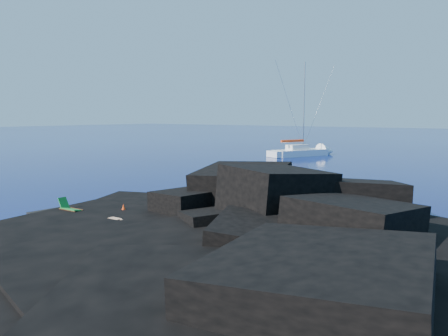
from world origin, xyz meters
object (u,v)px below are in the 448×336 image
Objects in this scene: deck_chair at (71,206)px; sailboat at (300,156)px; marker_cone at (124,209)px; sunbather at (115,220)px.

sailboat is at bearing 96.80° from deck_chair.
sailboat is 43.52m from marker_cone.
sailboat is 45.49m from sunbather.
deck_chair is 3.70m from sunbather.
deck_chair is (7.57, -44.22, 0.86)m from sailboat.
sunbather is at bearing -51.83° from sailboat.
marker_cone is at bearing 35.02° from deck_chair.
marker_cone is (-1.29, 1.71, 0.12)m from sunbather.
sunbather is at bearing -52.97° from marker_cone.
sailboat is 22.84× the size of marker_cone.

